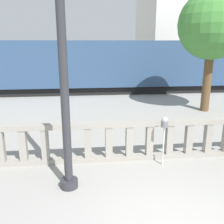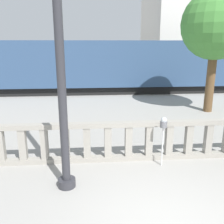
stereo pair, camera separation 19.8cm
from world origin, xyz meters
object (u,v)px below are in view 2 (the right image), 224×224
object	(u,v)px
parking_meter	(163,126)
train_near	(44,66)
lamppost	(60,62)
tree_left	(216,25)

from	to	relation	value
parking_meter	train_near	size ratio (longest dim) A/B	0.05
lamppost	parking_meter	bearing A→B (deg)	18.78
lamppost	train_near	distance (m)	12.45
train_near	lamppost	bearing A→B (deg)	-78.22
lamppost	tree_left	bearing A→B (deg)	44.59
lamppost	parking_meter	distance (m)	3.27
parking_meter	tree_left	world-z (taller)	tree_left
tree_left	train_near	bearing A→B (deg)	148.11
lamppost	train_near	world-z (taller)	lamppost
lamppost	train_near	size ratio (longest dim) A/B	0.20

